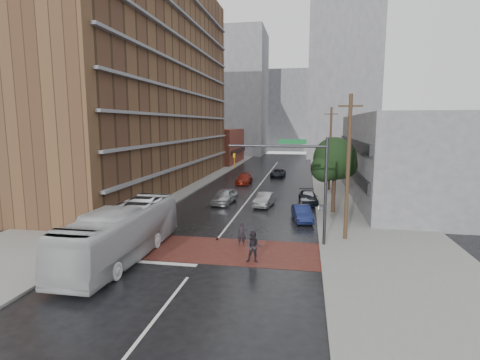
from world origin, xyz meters
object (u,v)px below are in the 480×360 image
Objects in this scene: car_parked_far at (308,197)px; pedestrian_a at (242,234)px; transit_bus at (122,233)px; pedestrian_b at (254,247)px; car_parked_mid at (308,198)px; car_travel_a at (224,196)px; suv_travel at (278,173)px; car_travel_b at (265,199)px; car_travel_c at (244,179)px; car_parked_near at (302,213)px.

pedestrian_a is at bearing -105.35° from car_parked_far.
transit_bus reaches higher than pedestrian_b.
pedestrian_b is at bearing 5.57° from transit_bus.
car_travel_a is at bearing -175.23° from car_parked_mid.
suv_travel is at bearing 83.82° from pedestrian_a.
car_parked_far is at bearing 33.19° from car_travel_b.
transit_bus is at bearing -176.08° from pedestrian_b.
car_travel_c is 1.04× the size of car_parked_mid.
car_parked_mid is 0.05m from car_parked_far.
car_travel_b is at bearing 92.75° from pedestrian_b.
car_parked_far is at bearing -73.23° from suv_travel.
pedestrian_a reaches higher than car_parked_near.
car_travel_a is 8.52m from car_parked_mid.
car_parked_far is (8.39, 1.47, -0.09)m from car_travel_a.
car_travel_b is at bearing -153.37° from car_parked_far.
transit_bus reaches higher than car_parked_mid.
transit_bus reaches higher than suv_travel.
car_travel_c is at bearing 96.30° from car_travel_a.
car_parked_far is (11.01, 17.94, -0.91)m from transit_bus.
car_travel_b is at bearing -70.99° from car_travel_c.
suv_travel is 0.99× the size of car_parked_mid.
suv_travel is at bearing 88.80° from car_parked_near.
car_parked_mid is (4.23, 1.98, -0.04)m from car_travel_b.
car_parked_mid is (0.51, 7.05, -0.01)m from car_parked_near.
car_parked_near is (8.02, -18.66, -0.02)m from car_travel_c.
pedestrian_b is 17.52m from car_parked_mid.
car_parked_near is at bearing 55.81° from pedestrian_a.
car_parked_near is at bearing -45.65° from car_travel_b.
car_parked_far reaches higher than car_parked_near.
pedestrian_b reaches higher than car_parked_near.
pedestrian_a is 0.36× the size of car_travel_c.
car_travel_c reaches higher than car_parked_mid.
pedestrian_a is at bearing 111.54° from pedestrian_b.
transit_bus is 2.86× the size of car_parked_far.
car_parked_far is at bearing 66.70° from pedestrian_a.
car_parked_mid is at bearing 15.63° from car_travel_a.
pedestrian_a is 12.39m from car_travel_b.
pedestrian_a reaches higher than suv_travel.
car_travel_a is 1.15× the size of car_parked_near.
car_travel_b reaches higher than car_travel_c.
car_travel_c is at bearing 121.12° from car_parked_mid.
suv_travel is 19.47m from car_parked_far.
car_travel_a is at bearing 100.93° from pedestrian_a.
pedestrian_b is at bearing -105.60° from car_parked_mid.
transit_bus reaches higher than car_travel_c.
transit_bus is at bearing -126.71° from car_parked_mid.
transit_bus is 17.36m from car_travel_b.
car_travel_a reaches higher than suv_travel.
pedestrian_b is 16.60m from car_travel_a.
car_parked_near reaches higher than suv_travel.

